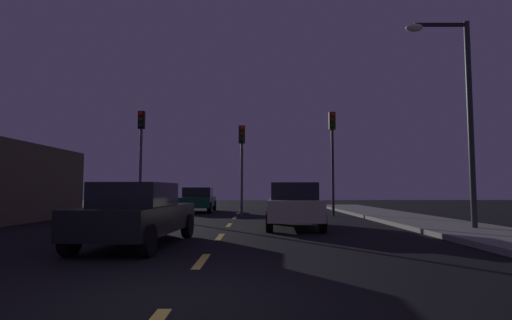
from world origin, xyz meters
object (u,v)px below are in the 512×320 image
(traffic_signal_left, at_px, (143,143))
(car_adjacent_lane, at_px, (140,214))
(traffic_signal_right, at_px, (334,143))
(street_lamp_right, at_px, (461,102))
(traffic_signal_center, at_px, (244,152))
(car_oncoming_far, at_px, (200,199))
(car_stopped_ahead, at_px, (296,205))

(traffic_signal_left, xyz_separation_m, car_adjacent_lane, (3.00, -10.49, -2.94))
(traffic_signal_right, relative_size, car_adjacent_lane, 1.17)
(traffic_signal_left, distance_m, street_lamp_right, 14.43)
(traffic_signal_center, height_order, street_lamp_right, street_lamp_right)
(car_adjacent_lane, relative_size, street_lamp_right, 0.67)
(car_oncoming_far, xyz_separation_m, street_lamp_right, (9.95, -11.58, 3.36))
(traffic_signal_left, xyz_separation_m, car_oncoming_far, (2.32, 4.01, -2.95))
(street_lamp_right, bearing_deg, car_adjacent_lane, -162.51)
(car_adjacent_lane, bearing_deg, traffic_signal_left, 105.97)
(car_stopped_ahead, bearing_deg, street_lamp_right, -16.76)
(street_lamp_right, bearing_deg, car_oncoming_far, 130.66)
(traffic_signal_left, bearing_deg, traffic_signal_center, -0.02)
(traffic_signal_left, relative_size, street_lamp_right, 0.79)
(car_stopped_ahead, bearing_deg, traffic_signal_left, 139.84)
(traffic_signal_right, height_order, car_oncoming_far, traffic_signal_right)
(car_stopped_ahead, height_order, car_adjacent_lane, car_stopped_ahead)
(traffic_signal_right, xyz_separation_m, car_adjacent_lane, (-6.69, -10.49, -2.91))
(traffic_signal_center, bearing_deg, traffic_signal_right, 0.02)
(traffic_signal_left, bearing_deg, car_stopped_ahead, -40.16)
(car_adjacent_lane, height_order, car_oncoming_far, car_adjacent_lane)
(traffic_signal_left, bearing_deg, car_oncoming_far, 59.91)
(traffic_signal_center, xyz_separation_m, car_oncoming_far, (-2.78, 4.01, -2.47))
(traffic_signal_right, xyz_separation_m, car_stopped_ahead, (-2.55, -6.03, -2.88))
(traffic_signal_center, height_order, car_oncoming_far, traffic_signal_center)
(traffic_signal_center, height_order, traffic_signal_right, traffic_signal_right)
(traffic_signal_left, height_order, traffic_signal_center, traffic_signal_left)
(traffic_signal_right, relative_size, car_oncoming_far, 1.14)
(traffic_signal_right, bearing_deg, car_stopped_ahead, -112.90)
(traffic_signal_right, distance_m, car_oncoming_far, 8.88)
(traffic_signal_right, bearing_deg, street_lamp_right, -71.18)
(car_oncoming_far, relative_size, street_lamp_right, 0.69)
(car_adjacent_lane, xyz_separation_m, street_lamp_right, (9.27, 2.92, 3.34))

